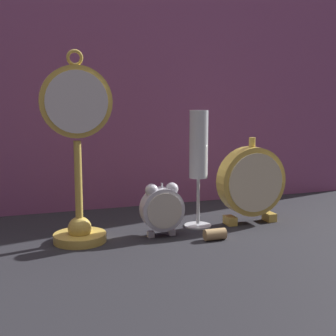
{
  "coord_description": "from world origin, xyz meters",
  "views": [
    {
      "loc": [
        -0.3,
        -0.79,
        0.27
      ],
      "look_at": [
        0.0,
        0.08,
        0.13
      ],
      "focal_mm": 50.0,
      "sensor_mm": 36.0,
      "label": 1
    }
  ],
  "objects_px": {
    "champagne_flute": "(199,153)",
    "alarm_clock_twin_bell": "(162,207)",
    "wine_cork": "(216,235)",
    "pocket_watch_on_stand": "(78,158)",
    "mantel_clock_silver": "(251,182)"
  },
  "relations": [
    {
      "from": "champagne_flute",
      "to": "alarm_clock_twin_bell",
      "type": "bearing_deg",
      "value": -155.35
    },
    {
      "from": "wine_cork",
      "to": "champagne_flute",
      "type": "bearing_deg",
      "value": 86.53
    },
    {
      "from": "alarm_clock_twin_bell",
      "to": "champagne_flute",
      "type": "xyz_separation_m",
      "value": [
        0.09,
        0.04,
        0.1
      ]
    },
    {
      "from": "wine_cork",
      "to": "alarm_clock_twin_bell",
      "type": "bearing_deg",
      "value": 146.1
    },
    {
      "from": "pocket_watch_on_stand",
      "to": "wine_cork",
      "type": "relative_size",
      "value": 8.46
    },
    {
      "from": "alarm_clock_twin_bell",
      "to": "mantel_clock_silver",
      "type": "bearing_deg",
      "value": 8.2
    },
    {
      "from": "champagne_flute",
      "to": "mantel_clock_silver",
      "type": "bearing_deg",
      "value": -6.02
    },
    {
      "from": "pocket_watch_on_stand",
      "to": "mantel_clock_silver",
      "type": "distance_m",
      "value": 0.38
    },
    {
      "from": "alarm_clock_twin_bell",
      "to": "wine_cork",
      "type": "xyz_separation_m",
      "value": [
        0.09,
        -0.06,
        -0.05
      ]
    },
    {
      "from": "pocket_watch_on_stand",
      "to": "wine_cork",
      "type": "distance_m",
      "value": 0.3
    },
    {
      "from": "mantel_clock_silver",
      "to": "champagne_flute",
      "type": "height_order",
      "value": "champagne_flute"
    },
    {
      "from": "alarm_clock_twin_bell",
      "to": "mantel_clock_silver",
      "type": "xyz_separation_m",
      "value": [
        0.21,
        0.03,
        0.03
      ]
    },
    {
      "from": "mantel_clock_silver",
      "to": "champagne_flute",
      "type": "bearing_deg",
      "value": 173.98
    },
    {
      "from": "alarm_clock_twin_bell",
      "to": "champagne_flute",
      "type": "bearing_deg",
      "value": 24.65
    },
    {
      "from": "alarm_clock_twin_bell",
      "to": "champagne_flute",
      "type": "distance_m",
      "value": 0.14
    }
  ]
}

